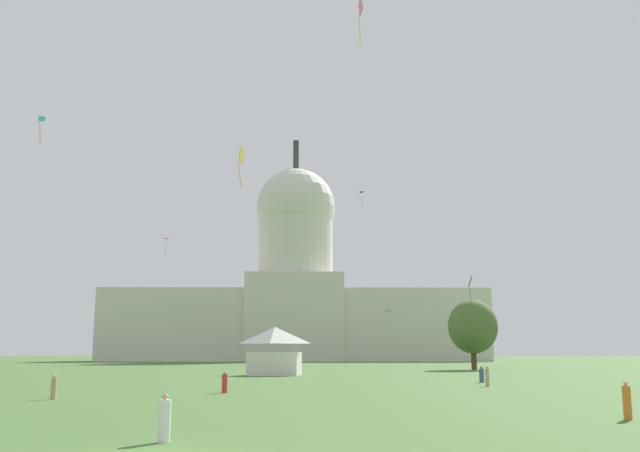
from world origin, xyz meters
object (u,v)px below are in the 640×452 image
(person_orange_front_right, at_px, (627,402))
(kite_pink_mid, at_px, (360,10))
(person_denim_mid_right, at_px, (482,375))
(person_red_deep_crowd, at_px, (225,383))
(person_tan_mid_center, at_px, (487,377))
(capitol_building, at_px, (295,299))
(person_white_front_left, at_px, (164,420))
(event_tent, at_px, (275,351))
(tree_east_near, at_px, (473,327))
(kite_blue_low, at_px, (470,285))
(kite_gold_mid, at_px, (241,158))
(kite_yellow_low, at_px, (422,302))
(person_tan_back_right, at_px, (54,388))
(kite_black_high, at_px, (364,193))
(kite_cyan_mid, at_px, (41,122))
(kite_turquoise_low, at_px, (388,311))
(kite_magenta_mid, at_px, (164,241))

(person_orange_front_right, height_order, kite_pink_mid, kite_pink_mid)
(person_orange_front_right, relative_size, kite_pink_mid, 0.47)
(person_denim_mid_right, height_order, person_red_deep_crowd, person_red_deep_crowd)
(person_tan_mid_center, bearing_deg, capitol_building, 161.40)
(person_white_front_left, bearing_deg, person_orange_front_right, 93.26)
(capitol_building, height_order, person_white_front_left, capitol_building)
(event_tent, bearing_deg, tree_east_near, 48.01)
(kite_blue_low, distance_m, kite_pink_mid, 48.99)
(person_denim_mid_right, bearing_deg, kite_gold_mid, -84.75)
(person_denim_mid_right, relative_size, person_red_deep_crowd, 0.97)
(person_tan_mid_center, bearing_deg, person_white_front_left, -53.91)
(kite_blue_low, relative_size, kite_yellow_low, 2.76)
(person_tan_back_right, xyz_separation_m, person_tan_mid_center, (30.62, 15.67, 0.08))
(person_denim_mid_right, distance_m, person_orange_front_right, 37.13)
(person_orange_front_right, bearing_deg, kite_blue_low, -95.87)
(person_tan_back_right, relative_size, person_orange_front_right, 0.94)
(kite_pink_mid, bearing_deg, kite_black_high, 35.32)
(kite_cyan_mid, distance_m, kite_gold_mid, 52.24)
(person_red_deep_crowd, xyz_separation_m, kite_cyan_mid, (-30.71, 42.54, 33.08))
(kite_pink_mid, distance_m, kite_cyan_mid, 61.04)
(person_orange_front_right, height_order, kite_turquoise_low, kite_turquoise_low)
(kite_turquoise_low, xyz_separation_m, kite_yellow_low, (13.59, 41.08, 4.68))
(tree_east_near, relative_size, person_white_front_left, 7.14)
(person_tan_mid_center, xyz_separation_m, kite_blue_low, (5.96, 31.08, 10.52))
(kite_pink_mid, height_order, kite_turquoise_low, kite_pink_mid)
(kite_black_high, distance_m, kite_magenta_mid, 46.60)
(person_denim_mid_right, distance_m, kite_pink_mid, 35.68)
(kite_pink_mid, bearing_deg, kite_turquoise_low, 32.55)
(person_denim_mid_right, relative_size, kite_gold_mid, 0.47)
(kite_blue_low, height_order, kite_pink_mid, kite_pink_mid)
(kite_blue_low, height_order, kite_magenta_mid, kite_magenta_mid)
(kite_cyan_mid, bearing_deg, kite_blue_low, -142.48)
(kite_turquoise_low, bearing_deg, person_tan_back_right, -91.07)
(kite_magenta_mid, height_order, kite_yellow_low, kite_magenta_mid)
(kite_magenta_mid, bearing_deg, kite_yellow_low, 145.68)
(person_orange_front_right, height_order, kite_cyan_mid, kite_cyan_mid)
(capitol_building, bearing_deg, person_orange_front_right, -84.43)
(person_red_deep_crowd, bearing_deg, kite_cyan_mid, 152.85)
(capitol_building, distance_m, kite_magenta_mid, 64.81)
(event_tent, height_order, kite_cyan_mid, kite_cyan_mid)
(person_tan_back_right, relative_size, kite_magenta_mid, 0.41)
(person_orange_front_right, distance_m, kite_yellow_low, 154.78)
(kite_yellow_low, bearing_deg, kite_cyan_mid, 123.50)
(kite_magenta_mid, distance_m, kite_cyan_mid, 61.86)
(kite_cyan_mid, bearing_deg, kite_pink_mid, 171.70)
(kite_black_high, height_order, kite_pink_mid, kite_black_high)
(kite_yellow_low, bearing_deg, person_white_front_left, 147.66)
(tree_east_near, bearing_deg, person_orange_front_right, -98.49)
(person_orange_front_right, height_order, person_tan_mid_center, person_tan_mid_center)
(kite_yellow_low, bearing_deg, person_tan_mid_center, 153.00)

